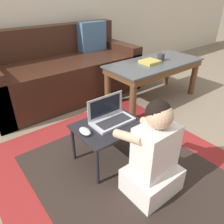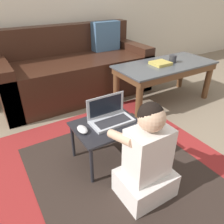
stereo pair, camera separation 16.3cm
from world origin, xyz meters
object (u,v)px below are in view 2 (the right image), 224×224
(couch, at_px, (76,71))
(cup_on_table, at_px, (173,59))
(person_seated, at_px, (147,160))
(book_on_table, at_px, (161,63))
(laptop_desk, at_px, (107,129))
(coffee_table, at_px, (165,70))
(laptop, at_px, (110,117))
(computer_mouse, at_px, (82,129))

(couch, relative_size, cup_on_table, 22.01)
(person_seated, xyz_separation_m, book_on_table, (0.96, 0.95, 0.19))
(couch, xyz_separation_m, laptop_desk, (-0.31, -1.29, -0.01))
(couch, height_order, book_on_table, couch)
(coffee_table, bearing_deg, book_on_table, 177.22)
(coffee_table, xyz_separation_m, laptop, (-1.03, -0.51, -0.03))
(laptop, bearing_deg, computer_mouse, -177.11)
(coffee_table, relative_size, book_on_table, 5.88)
(laptop, bearing_deg, coffee_table, 26.26)
(cup_on_table, distance_m, book_on_table, 0.17)
(couch, relative_size, computer_mouse, 16.57)
(laptop_desk, xyz_separation_m, cup_on_table, (1.16, 0.53, 0.22))
(laptop_desk, distance_m, computer_mouse, 0.20)
(coffee_table, height_order, laptop_desk, coffee_table)
(coffee_table, bearing_deg, computer_mouse, -157.64)
(laptop, bearing_deg, book_on_table, 28.30)
(person_seated, distance_m, book_on_table, 1.37)
(computer_mouse, distance_m, person_seated, 0.49)
(cup_on_table, xyz_separation_m, book_on_table, (-0.16, 0.01, -0.03))
(computer_mouse, bearing_deg, person_seated, -62.54)
(cup_on_table, bearing_deg, computer_mouse, -159.26)
(coffee_table, bearing_deg, person_seated, -137.58)
(couch, bearing_deg, laptop, -101.80)
(coffee_table, bearing_deg, laptop_desk, -153.52)
(book_on_table, bearing_deg, cup_on_table, -4.44)
(laptop_desk, bearing_deg, cup_on_table, 24.41)
(person_seated, height_order, cup_on_table, person_seated)
(coffee_table, xyz_separation_m, laptop_desk, (-1.07, -0.54, -0.11))
(laptop_desk, relative_size, laptop, 1.54)
(couch, relative_size, laptop_desk, 3.71)
(computer_mouse, relative_size, book_on_table, 0.55)
(computer_mouse, relative_size, cup_on_table, 1.33)
(book_on_table, bearing_deg, computer_mouse, -156.14)
(laptop, bearing_deg, couch, 78.20)
(computer_mouse, bearing_deg, book_on_table, 23.86)
(computer_mouse, height_order, cup_on_table, cup_on_table)
(coffee_table, distance_m, laptop_desk, 1.21)
(laptop, height_order, person_seated, person_seated)
(laptop, distance_m, computer_mouse, 0.23)
(laptop_desk, xyz_separation_m, person_seated, (0.03, -0.42, 0.00))
(couch, relative_size, book_on_table, 9.18)
(laptop_desk, bearing_deg, coffee_table, 26.48)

